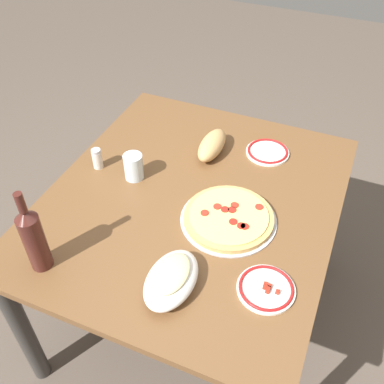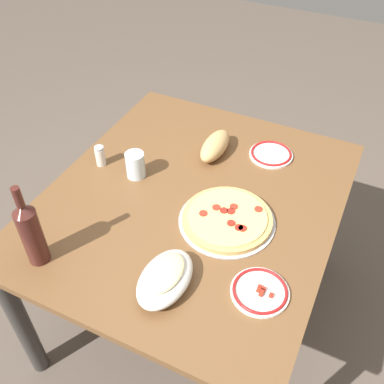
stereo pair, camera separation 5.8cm
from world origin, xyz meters
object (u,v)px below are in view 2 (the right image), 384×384
Objects in this scene: pepperoni_pizza at (227,219)px; baked_pasta_dish at (165,277)px; water_glass at (135,165)px; side_plate_near at (271,154)px; spice_shaker at (100,156)px; dining_table at (192,218)px; bread_loaf at (215,146)px; side_plate_far at (260,291)px; wine_bottle at (31,232)px.

pepperoni_pizza is 0.34m from baked_pasta_dish.
side_plate_near is at bearing -51.42° from water_glass.
baked_pasta_dish is 2.76× the size of spice_shaker.
dining_table is 5.61× the size of bread_loaf.
side_plate_far reaches higher than dining_table.
dining_table is 0.63m from wine_bottle.
dining_table is 3.55× the size of pepperoni_pizza.
side_plate_near is (0.85, -0.51, -0.12)m from wine_bottle.
pepperoni_pizza is 0.40m from bread_loaf.
baked_pasta_dish is at bearing -166.05° from dining_table.
side_plate_near is 0.69m from side_plate_far.
dining_table is 6.76× the size of side_plate_near.
water_glass reaches higher than side_plate_near.
side_plate_far is at bearing -128.17° from dining_table.
spice_shaker is at bearing 90.45° from water_glass.
side_plate_near is 1.00× the size of side_plate_far.
spice_shaker is (0.41, 0.52, 0.00)m from baked_pasta_dish.
water_glass is at bearing 85.17° from dining_table.
wine_bottle reaches higher than side_plate_near.
wine_bottle is at bearing -168.97° from spice_shaker.
dining_table is 14.12× the size of spice_shaker.
side_plate_near is at bearing -67.48° from bread_loaf.
spice_shaker reaches higher than dining_table.
wine_bottle reaches higher than pepperoni_pizza.
pepperoni_pizza reaches higher than dining_table.
dining_table is 5.12× the size of baked_pasta_dish.
bread_loaf reaches higher than dining_table.
side_plate_near is 2.09× the size of spice_shaker.
dining_table is 0.31m from water_glass.
side_plate_near is at bearing 15.42° from side_plate_far.
dining_table is 0.22m from pepperoni_pizza.
spice_shaker is at bearing 87.24° from dining_table.
side_plate_far is at bearing -69.82° from baked_pasta_dish.
water_glass is at bearing 40.53° from baked_pasta_dish.
water_glass reaches higher than bread_loaf.
side_plate_far is (-0.31, -0.63, -0.04)m from water_glass.
bread_loaf is at bearing -21.14° from wine_bottle.
wine_bottle is at bearing 130.53° from pepperoni_pizza.
side_plate_near is (0.35, -0.44, -0.04)m from water_glass.
water_glass reaches higher than pepperoni_pizza.
side_plate_near is (0.38, -0.19, 0.12)m from dining_table.
side_plate_far is (0.10, -0.27, -0.03)m from baked_pasta_dish.
pepperoni_pizza is 0.43m from side_plate_near.
pepperoni_pizza is at bearing -49.47° from wine_bottle.
water_glass is (0.41, 0.35, 0.01)m from baked_pasta_dish.
bread_loaf reaches higher than baked_pasta_dish.
water_glass is (0.50, -0.07, -0.07)m from wine_bottle.
bread_loaf is 2.52× the size of spice_shaker.
pepperoni_pizza is 1.90× the size of side_plate_near.
wine_bottle is at bearing 104.90° from side_plate_far.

